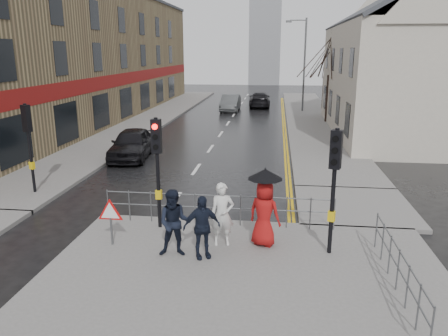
% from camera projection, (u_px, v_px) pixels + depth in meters
% --- Properties ---
extents(ground, '(120.00, 120.00, 0.00)m').
position_uv_depth(ground, '(152.00, 233.00, 13.38)').
color(ground, black).
rests_on(ground, ground).
extents(near_pavement, '(10.00, 9.00, 0.14)m').
position_uv_depth(near_pavement, '(240.00, 300.00, 9.66)').
color(near_pavement, '#605E5B').
rests_on(near_pavement, ground).
extents(left_pavement, '(4.00, 44.00, 0.14)m').
position_uv_depth(left_pavement, '(153.00, 117.00, 36.15)').
color(left_pavement, '#605E5B').
rests_on(left_pavement, ground).
extents(right_pavement, '(4.00, 40.00, 0.14)m').
position_uv_depth(right_pavement, '(310.00, 116.00, 36.57)').
color(right_pavement, '#605E5B').
rests_on(right_pavement, ground).
extents(pavement_bridge_right, '(4.00, 4.20, 0.14)m').
position_uv_depth(pavement_bridge_right, '(354.00, 206.00, 15.48)').
color(pavement_bridge_right, '#605E5B').
rests_on(pavement_bridge_right, ground).
extents(building_left_terrace, '(8.00, 42.00, 10.00)m').
position_uv_depth(building_left_terrace, '(79.00, 56.00, 34.54)').
color(building_left_terrace, '#8A7650').
rests_on(building_left_terrace, ground).
extents(building_right_cream, '(9.00, 16.40, 10.10)m').
position_uv_depth(building_right_cream, '(408.00, 61.00, 28.00)').
color(building_right_cream, '#B1A89A').
rests_on(building_right_cream, ground).
extents(church_tower, '(5.00, 5.00, 18.00)m').
position_uv_depth(church_tower, '(265.00, 27.00, 70.29)').
color(church_tower, gray).
rests_on(church_tower, ground).
extents(traffic_signal_near_left, '(0.28, 0.27, 3.40)m').
position_uv_depth(traffic_signal_near_left, '(157.00, 154.00, 12.90)').
color(traffic_signal_near_left, black).
rests_on(traffic_signal_near_left, near_pavement).
extents(traffic_signal_near_right, '(0.34, 0.33, 3.40)m').
position_uv_depth(traffic_signal_near_right, '(335.00, 170.00, 11.17)').
color(traffic_signal_near_right, black).
rests_on(traffic_signal_near_right, near_pavement).
extents(traffic_signal_far_left, '(0.34, 0.33, 3.40)m').
position_uv_depth(traffic_signal_far_left, '(28.00, 133.00, 16.25)').
color(traffic_signal_far_left, black).
rests_on(traffic_signal_far_left, left_pavement).
extents(guard_railing_front, '(7.14, 0.04, 1.00)m').
position_uv_depth(guard_railing_front, '(218.00, 203.00, 13.50)').
color(guard_railing_front, '#595B5E').
rests_on(guard_railing_front, near_pavement).
extents(guard_railing_side, '(0.04, 4.54, 1.00)m').
position_uv_depth(guard_railing_side, '(399.00, 261.00, 9.77)').
color(guard_railing_side, '#595B5E').
rests_on(guard_railing_side, near_pavement).
extents(warning_sign, '(0.80, 0.07, 1.35)m').
position_uv_depth(warning_sign, '(110.00, 214.00, 12.04)').
color(warning_sign, '#595B5E').
rests_on(warning_sign, near_pavement).
extents(street_lamp, '(1.83, 0.25, 8.00)m').
position_uv_depth(street_lamp, '(303.00, 59.00, 38.32)').
color(street_lamp, '#595B5E').
rests_on(street_lamp, right_pavement).
extents(tree_near, '(2.40, 2.40, 6.58)m').
position_uv_depth(tree_near, '(330.00, 54.00, 32.26)').
color(tree_near, black).
rests_on(tree_near, right_pavement).
extents(tree_far, '(2.40, 2.40, 5.64)m').
position_uv_depth(tree_far, '(325.00, 62.00, 40.06)').
color(tree_far, black).
rests_on(tree_far, right_pavement).
extents(pedestrian_a, '(0.73, 0.55, 1.79)m').
position_uv_depth(pedestrian_a, '(222.00, 214.00, 12.05)').
color(pedestrian_a, silver).
rests_on(pedestrian_a, near_pavement).
extents(pedestrian_b, '(0.96, 0.80, 1.81)m').
position_uv_depth(pedestrian_b, '(175.00, 223.00, 11.41)').
color(pedestrian_b, black).
rests_on(pedestrian_b, near_pavement).
extents(pedestrian_with_umbrella, '(1.07, 0.96, 2.20)m').
position_uv_depth(pedestrian_with_umbrella, '(265.00, 205.00, 11.97)').
color(pedestrian_with_umbrella, maroon).
rests_on(pedestrian_with_umbrella, near_pavement).
extents(pedestrian_d, '(1.08, 0.79, 1.70)m').
position_uv_depth(pedestrian_d, '(202.00, 227.00, 11.31)').
color(pedestrian_d, black).
rests_on(pedestrian_d, near_pavement).
extents(car_parked, '(2.20, 4.65, 1.54)m').
position_uv_depth(car_parked, '(132.00, 144.00, 22.51)').
color(car_parked, black).
rests_on(car_parked, ground).
extents(car_mid, '(1.59, 4.52, 1.49)m').
position_uv_depth(car_mid, '(230.00, 103.00, 40.22)').
color(car_mid, '#45484A').
rests_on(car_mid, ground).
extents(car_far, '(2.24, 5.06, 1.44)m').
position_uv_depth(car_far, '(260.00, 100.00, 43.02)').
color(car_far, black).
rests_on(car_far, ground).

